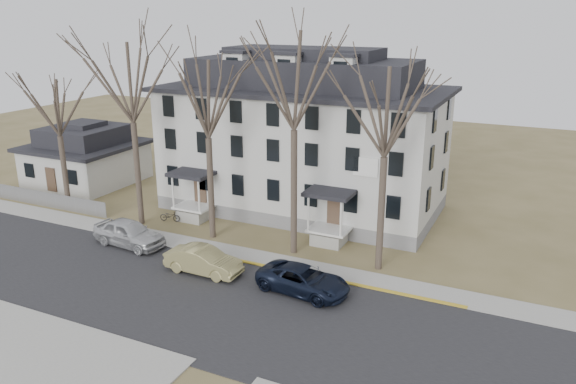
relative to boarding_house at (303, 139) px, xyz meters
The scene contains 16 objects.
ground 18.85m from the boarding_house, 83.64° to the right, with size 120.00×120.00×0.00m, color olive.
main_road 16.96m from the boarding_house, 82.85° to the right, with size 120.00×10.00×0.04m, color #27272A.
far_sidewalk 11.49m from the boarding_house, 78.64° to the right, with size 120.00×2.00×0.08m, color #A09F97.
yellow_curb 13.99m from the boarding_house, 57.18° to the right, with size 14.00×0.25×0.06m, color gold.
boarding_house is the anchor object (origin of this frame).
small_house 20.34m from the boarding_house, behind, with size 8.70×8.70×5.00m.
fence 21.48m from the boarding_house, 156.01° to the right, with size 14.00×0.06×1.20m, color gray.
tree_far_left 13.12m from the boarding_house, 137.82° to the right, with size 8.40×8.40×13.72m.
tree_mid_left 9.66m from the boarding_house, 110.20° to the right, with size 7.80×7.80×12.74m.
tree_center 10.39m from the boarding_house, 69.80° to the right, with size 9.00×9.00×14.70m.
tree_mid_right 12.51m from the boarding_house, 43.81° to the right, with size 7.80×7.80×12.74m.
tree_bungalow 18.17m from the boarding_house, 152.99° to the right, with size 6.60×6.60×10.78m.
car_silver 14.42m from the boarding_house, 120.78° to the right, with size 2.02×5.03×1.71m, color silver.
car_tan 13.90m from the boarding_house, 92.01° to the right, with size 1.60×4.59×1.51m, color #9B925A.
car_navy 14.76m from the boarding_house, 65.99° to the right, with size 2.36×5.12×1.42m, color black.
bicycle_left 11.32m from the boarding_house, 136.05° to the right, with size 0.53×1.52×0.80m, color black.
Camera 1 is at (14.55, -19.77, 14.42)m, focal length 35.00 mm.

